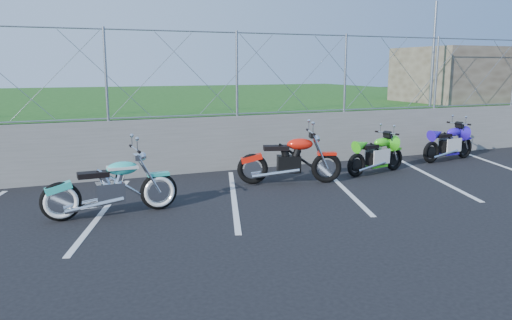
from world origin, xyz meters
name	(u,v)px	position (x,y,z in m)	size (l,w,h in m)	color
ground	(253,210)	(0.00, 0.00, 0.00)	(90.00, 90.00, 0.00)	black
retaining_wall	(198,145)	(0.00, 3.50, 0.65)	(30.00, 0.22, 1.30)	slate
grass_field	(132,111)	(0.00, 13.50, 0.65)	(30.00, 20.00, 1.30)	#1A4B14
stone_building	(475,75)	(10.50, 5.50, 2.20)	(5.00, 3.00, 1.80)	brown
chain_link_fence	(196,74)	(0.00, 3.50, 2.30)	(28.00, 0.03, 2.00)	gray
sign_pole	(433,55)	(7.20, 3.90, 2.80)	(0.08, 0.08, 3.00)	gray
parking_lines	(290,191)	(1.20, 1.00, 0.00)	(18.29, 4.31, 0.01)	silver
cruiser_turquoise	(113,189)	(-2.27, 0.64, 0.45)	(2.25, 0.71, 1.12)	black
naked_orange	(291,161)	(1.52, 1.59, 0.48)	(2.18, 0.89, 1.12)	black
sportbike_green	(377,156)	(3.82, 1.75, 0.41)	(1.80, 0.64, 0.95)	black
sportbike_blue	(449,145)	(6.59, 2.39, 0.43)	(1.90, 0.68, 0.99)	black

